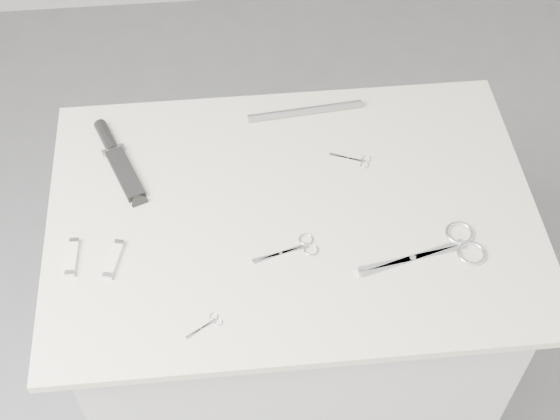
{
  "coord_description": "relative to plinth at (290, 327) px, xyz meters",
  "views": [
    {
      "loc": [
        -0.12,
        -0.99,
        2.16
      ],
      "look_at": [
        -0.03,
        0.0,
        0.92
      ],
      "focal_mm": 50.0,
      "sensor_mm": 36.0,
      "label": 1
    }
  ],
  "objects": [
    {
      "name": "pocket_knife_b",
      "position": [
        -0.36,
        -0.09,
        0.48
      ],
      "size": [
        0.04,
        0.09,
        0.01
      ],
      "rotation": [
        0.0,
        0.0,
        1.31
      ],
      "color": "white",
      "rests_on": "display_board"
    },
    {
      "name": "large_shears",
      "position": [
        0.29,
        -0.13,
        0.47
      ],
      "size": [
        0.26,
        0.12,
        0.01
      ],
      "rotation": [
        0.0,
        0.0,
        0.22
      ],
      "color": "silver",
      "rests_on": "display_board"
    },
    {
      "name": "ground",
      "position": [
        0.0,
        0.0,
        -0.46
      ],
      "size": [
        4.0,
        4.0,
        0.01
      ],
      "primitive_type": "cube",
      "color": "slate",
      "rests_on": "ground"
    },
    {
      "name": "pocket_knife_a",
      "position": [
        -0.44,
        -0.08,
        0.48
      ],
      "size": [
        0.02,
        0.09,
        0.01
      ],
      "rotation": [
        0.0,
        0.0,
        1.53
      ],
      "color": "white",
      "rests_on": "display_board"
    },
    {
      "name": "tiny_scissors",
      "position": [
        -0.18,
        -0.25,
        0.47
      ],
      "size": [
        0.07,
        0.05,
        0.0
      ],
      "rotation": [
        0.0,
        0.0,
        0.55
      ],
      "color": "silver",
      "rests_on": "display_board"
    },
    {
      "name": "metal_rail",
      "position": [
        0.06,
        0.28,
        0.48
      ],
      "size": [
        0.26,
        0.04,
        0.02
      ],
      "primitive_type": "cylinder",
      "rotation": [
        0.0,
        1.57,
        0.1
      ],
      "color": "gray",
      "rests_on": "display_board"
    },
    {
      "name": "plinth",
      "position": [
        0.0,
        0.0,
        0.0
      ],
      "size": [
        0.9,
        0.6,
        0.9
      ],
      "primitive_type": "cube",
      "color": "silver",
      "rests_on": "ground"
    },
    {
      "name": "display_board",
      "position": [
        0.0,
        0.0,
        0.46
      ],
      "size": [
        1.0,
        0.7,
        0.02
      ],
      "primitive_type": "cube",
      "color": "beige",
      "rests_on": "plinth"
    },
    {
      "name": "embroidery_scissors_b",
      "position": [
        0.15,
        0.12,
        0.47
      ],
      "size": [
        0.09,
        0.05,
        0.0
      ],
      "rotation": [
        0.0,
        0.0,
        -0.39
      ],
      "color": "silver",
      "rests_on": "display_board"
    },
    {
      "name": "embroidery_scissors_a",
      "position": [
        -0.0,
        -0.1,
        0.47
      ],
      "size": [
        0.13,
        0.07,
        0.0
      ],
      "rotation": [
        0.0,
        0.0,
        0.26
      ],
      "color": "silver",
      "rests_on": "display_board"
    },
    {
      "name": "sheathed_knife",
      "position": [
        -0.36,
        0.18,
        0.48
      ],
      "size": [
        0.12,
        0.24,
        0.03
      ],
      "rotation": [
        0.0,
        0.0,
        1.94
      ],
      "color": "black",
      "rests_on": "display_board"
    }
  ]
}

